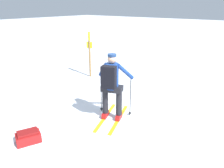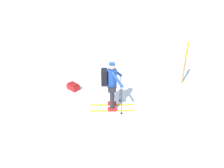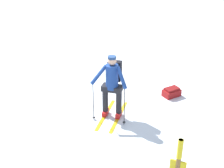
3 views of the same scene
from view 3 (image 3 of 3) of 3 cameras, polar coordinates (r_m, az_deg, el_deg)
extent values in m
plane|color=white|center=(8.29, -1.66, -5.82)|extent=(80.00, 80.00, 0.00)
cube|color=gold|center=(8.24, 1.22, -5.98)|extent=(1.50, 0.62, 0.01)
cube|color=red|center=(8.21, 1.23, -5.60)|extent=(0.32, 0.21, 0.12)
cylinder|color=black|center=(8.00, 1.26, -3.13)|extent=(0.15, 0.15, 0.69)
cube|color=gold|center=(8.33, -1.21, -5.60)|extent=(1.50, 0.62, 0.01)
cube|color=red|center=(8.29, -1.21, -5.22)|extent=(0.32, 0.21, 0.12)
cylinder|color=black|center=(8.09, -1.24, -2.77)|extent=(0.15, 0.15, 0.69)
cube|color=black|center=(7.87, 0.00, -0.75)|extent=(0.43, 0.58, 0.14)
cylinder|color=navy|center=(7.73, 0.00, 1.33)|extent=(0.32, 0.32, 0.63)
sphere|color=tan|center=(7.56, 0.00, 4.23)|extent=(0.21, 0.21, 0.21)
cylinder|color=navy|center=(7.53, 0.00, 4.88)|extent=(0.20, 0.20, 0.06)
cube|color=black|center=(7.93, 0.51, 2.44)|extent=(0.29, 0.38, 0.52)
cylinder|color=black|center=(7.67, 2.27, -4.04)|extent=(0.02, 0.02, 1.07)
cylinder|color=black|center=(7.92, 2.21, -7.00)|extent=(0.07, 0.07, 0.01)
cylinder|color=navy|center=(7.48, 1.78, 1.18)|extent=(0.32, 0.47, 0.46)
cylinder|color=black|center=(7.87, -3.43, -3.20)|extent=(0.02, 0.02, 1.07)
cylinder|color=black|center=(8.12, -3.34, -6.12)|extent=(0.07, 0.07, 0.01)
cylinder|color=navy|center=(7.63, -2.43, 1.70)|extent=(0.49, 0.25, 0.46)
cube|color=maroon|center=(9.34, 10.82, -1.61)|extent=(0.58, 0.48, 0.20)
cube|color=maroon|center=(9.28, 10.89, -0.90)|extent=(0.48, 0.40, 0.06)
cylinder|color=yellow|center=(4.65, 12.33, -11.53)|extent=(0.08, 0.08, 0.32)
cube|color=yellow|center=(4.86, 11.94, -14.68)|extent=(0.09, 0.24, 0.24)
camera|label=1|loc=(12.11, -0.68, 18.70)|focal=35.00mm
camera|label=2|loc=(10.77, -37.24, 20.62)|focal=35.00mm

